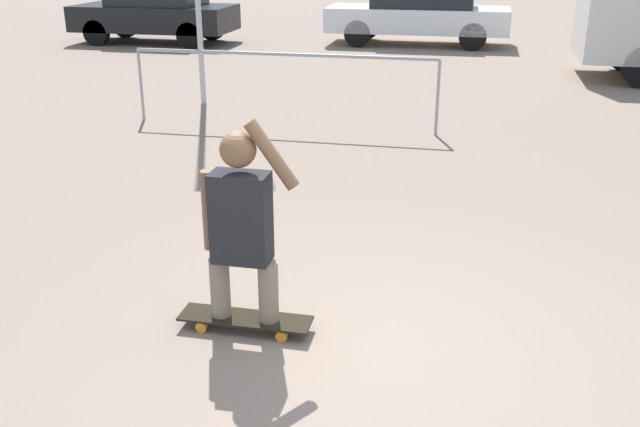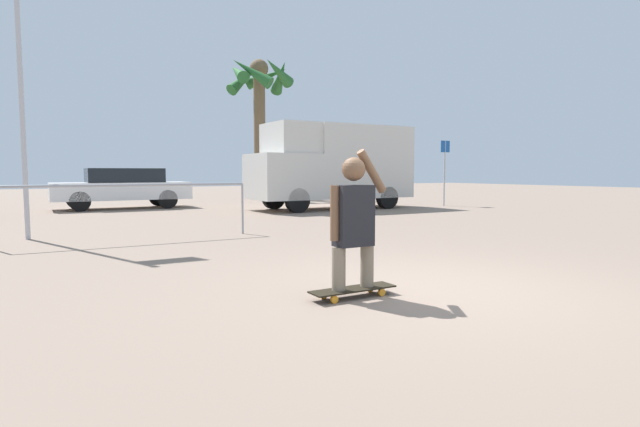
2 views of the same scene
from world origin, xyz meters
name	(u,v)px [view 2 (image 2 of 2)]	position (x,y,z in m)	size (l,w,h in m)	color
ground_plane	(429,289)	(0.00, 0.00, 0.00)	(80.00, 80.00, 0.00)	gray
skateboard	(353,290)	(-0.93, 0.12, 0.08)	(0.94, 0.25, 0.10)	black
person_skateboarder	(353,216)	(-0.93, 0.12, 0.84)	(0.67, 0.24, 1.44)	gray
camper_van	(334,164)	(5.46, 10.86, 1.58)	(5.77, 2.08, 2.91)	black
parked_car_white	(123,187)	(-0.96, 14.67, 0.76)	(4.55, 1.71, 1.42)	black
palm_tree_near_van	(260,91)	(5.95, 18.45, 5.19)	(3.40, 3.45, 6.72)	brown
flagpole	(24,59)	(-3.78, 6.98, 3.41)	(0.93, 0.12, 5.95)	#B7B7BC
street_sign	(445,164)	(10.01, 10.12, 1.59)	(0.44, 0.06, 2.49)	#B7B7BC
plaza_railing_segment	(132,193)	(-2.14, 5.74, 0.91)	(4.44, 0.05, 1.08)	#99999E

